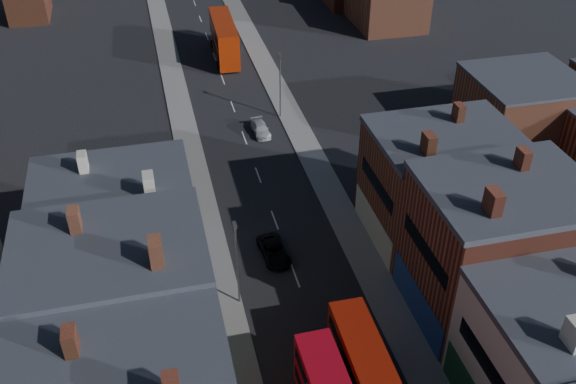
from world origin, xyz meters
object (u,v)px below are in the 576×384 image
bus_1 (369,382)px  car_2 (274,251)px  bus_2 (224,38)px  car_3 (261,129)px

bus_1 → car_2: size_ratio=2.40×
bus_1 → bus_2: (0.00, 61.45, 0.32)m
car_2 → car_3: bearing=76.9°
bus_2 → car_2: bus_2 is taller
bus_1 → car_2: bus_1 is taller
car_2 → car_3: 21.93m
car_2 → bus_2: bearing=81.9°
bus_2 → car_2: (-2.70, -44.60, -2.28)m
bus_2 → car_3: bus_2 is taller
bus_1 → car_3: (0.54, 38.54, -1.99)m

